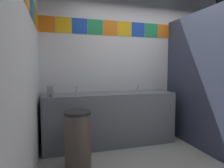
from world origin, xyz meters
TOP-DOWN VIEW (x-y plane):
  - wall_back at (-0.00, 1.48)m, footprint 3.61×0.09m
  - wall_side at (-1.84, -0.00)m, footprint 0.09×2.88m
  - vanity_counter at (-0.65, 1.14)m, footprint 2.21×0.59m
  - faucet_left at (-1.20, 1.23)m, footprint 0.04×0.10m
  - faucet_right at (-0.09, 1.23)m, footprint 0.04×0.10m
  - soap_dispenser at (-1.62, 0.97)m, footprint 0.09×0.09m
  - stall_divider at (0.84, 0.45)m, footprint 0.92×1.45m
  - toilet at (1.23, 1.07)m, footprint 0.39×0.49m
  - trash_bin at (-1.28, 0.48)m, footprint 0.35×0.35m

SIDE VIEW (x-z plane):
  - toilet at x=1.23m, z-range -0.07..0.67m
  - trash_bin at x=-1.28m, z-range 0.00..0.75m
  - vanity_counter at x=-0.65m, z-range 0.01..0.90m
  - faucet_left at x=-1.20m, z-range 0.87..1.02m
  - faucet_right at x=-0.09m, z-range 0.87..1.02m
  - soap_dispenser at x=-1.62m, z-range 0.89..1.05m
  - stall_divider at x=0.84m, z-range 0.00..2.22m
  - wall_side at x=-1.84m, z-range 0.01..2.86m
  - wall_back at x=0.00m, z-range 0.01..2.86m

